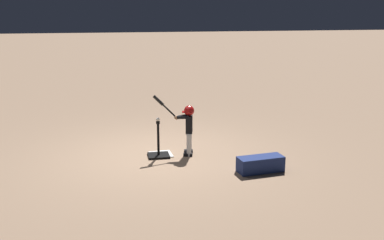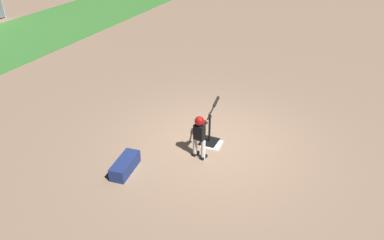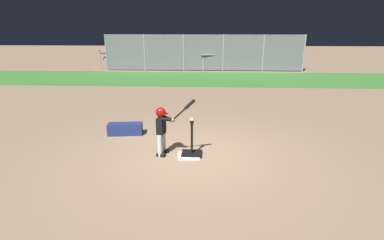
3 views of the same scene
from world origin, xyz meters
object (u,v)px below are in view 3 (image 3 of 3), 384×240
Objects in this scene: bleachers_right_center at (226,61)px; baseball at (192,120)px; batting_tee at (192,150)px; batter_child at (163,125)px; bleachers_left_center at (128,58)px; equipment_bag at (125,129)px.

baseball is at bearing -96.05° from bleachers_right_center.
batter_child is (-0.59, -0.02, 0.54)m from batting_tee.
baseball is at bearing -70.79° from bleachers_left_center.
batting_tee is 0.20× the size of bleachers_left_center.
bleachers_left_center reaches higher than batter_child.
batter_child reaches higher than batting_tee.
batting_tee is 0.87× the size of equipment_bag.
bleachers_right_center is at bearing 83.95° from batting_tee.
bleachers_right_center is 13.59m from equipment_bag.
baseball is at bearing 2.19° from batter_child.
batting_tee is 15.69m from bleachers_left_center.
bleachers_left_center is at bearing 176.25° from bleachers_right_center.
bleachers_left_center is 6.70m from bleachers_right_center.
bleachers_right_center is at bearing -3.75° from bleachers_left_center.
bleachers_left_center is (-5.16, 14.81, -0.11)m from baseball.
batting_tee is 14.46m from bleachers_right_center.
batting_tee is 0.66m from baseball.
batter_child is at bearing -98.36° from bleachers_right_center.
bleachers_left_center reaches higher than equipment_bag.
bleachers_right_center is at bearing 68.95° from equipment_bag.
baseball is at bearing -41.60° from equipment_bag.
batter_child is 14.55m from bleachers_right_center.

